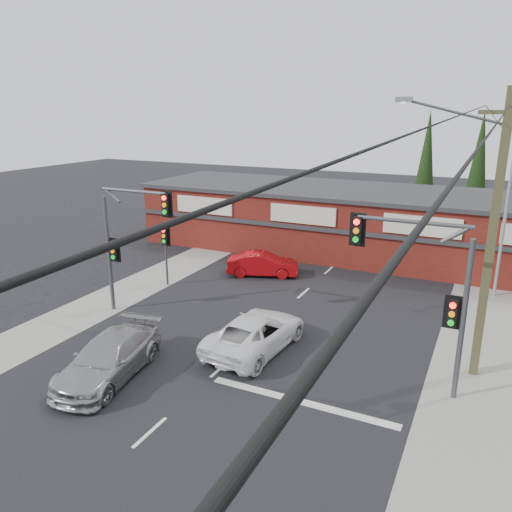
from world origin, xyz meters
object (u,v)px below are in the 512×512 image
at_px(silver_suv, 109,358).
at_px(shop_building, 337,219).
at_px(red_sedan, 263,264).
at_px(utility_pole, 488,230).
at_px(white_suv, 256,332).

xyz_separation_m(silver_suv, shop_building, (2.31, 19.97, 1.40)).
xyz_separation_m(silver_suv, red_sedan, (0.13, 12.75, -0.07)).
distance_m(silver_suv, utility_pole, 13.91).
height_order(white_suv, silver_suv, silver_suv).
relative_size(white_suv, shop_building, 0.19).
xyz_separation_m(red_sedan, utility_pole, (11.54, -6.78, 4.72)).
height_order(silver_suv, shop_building, shop_building).
bearing_deg(red_sedan, utility_pole, -140.53).
bearing_deg(white_suv, shop_building, -79.96).
distance_m(silver_suv, shop_building, 20.15).
bearing_deg(red_sedan, silver_suv, 159.32).
height_order(red_sedan, shop_building, shop_building).
distance_m(shop_building, utility_pole, 17.15).
relative_size(white_suv, red_sedan, 1.28).
height_order(silver_suv, red_sedan, silver_suv).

